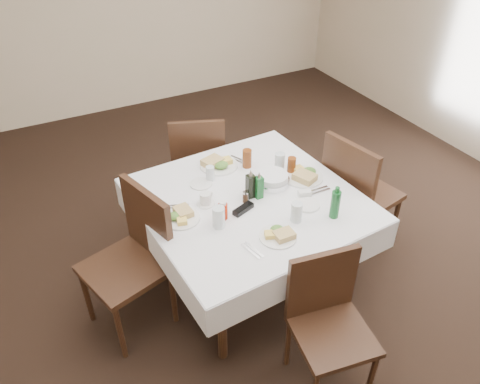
{
  "coord_description": "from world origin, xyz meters",
  "views": [
    {
      "loc": [
        -1.22,
        -2.13,
        2.65
      ],
      "look_at": [
        -0.04,
        0.15,
        0.8
      ],
      "focal_mm": 35.0,
      "sensor_mm": 36.0,
      "label": 1
    }
  ],
  "objects_px": {
    "dining_table": "(249,207)",
    "oil_cruet_green": "(259,186)",
    "chair_west": "(136,252)",
    "water_e": "(280,162)",
    "bread_basket": "(272,179)",
    "chair_south": "(327,315)",
    "ketchup_bottle": "(223,211)",
    "water_s": "(297,212)",
    "water_n": "(210,173)",
    "coffee_mug": "(206,199)",
    "water_w": "(219,217)",
    "oil_cruet_dark": "(251,185)",
    "chair_east": "(355,189)",
    "chair_north": "(198,158)",
    "green_bottle": "(335,204)"
  },
  "relations": [
    {
      "from": "dining_table",
      "to": "water_n",
      "type": "distance_m",
      "value": 0.37
    },
    {
      "from": "oil_cruet_dark",
      "to": "chair_east",
      "type": "bearing_deg",
      "value": -4.96
    },
    {
      "from": "chair_north",
      "to": "oil_cruet_green",
      "type": "relative_size",
      "value": 4.57
    },
    {
      "from": "oil_cruet_green",
      "to": "green_bottle",
      "type": "distance_m",
      "value": 0.52
    },
    {
      "from": "chair_north",
      "to": "chair_east",
      "type": "distance_m",
      "value": 1.34
    },
    {
      "from": "water_e",
      "to": "coffee_mug",
      "type": "bearing_deg",
      "value": -168.6
    },
    {
      "from": "coffee_mug",
      "to": "water_n",
      "type": "bearing_deg",
      "value": 59.29
    },
    {
      "from": "chair_south",
      "to": "coffee_mug",
      "type": "xyz_separation_m",
      "value": [
        -0.31,
        0.97,
        0.29
      ]
    },
    {
      "from": "chair_east",
      "to": "coffee_mug",
      "type": "bearing_deg",
      "value": 173.16
    },
    {
      "from": "dining_table",
      "to": "oil_cruet_green",
      "type": "distance_m",
      "value": 0.18
    },
    {
      "from": "water_e",
      "to": "bread_basket",
      "type": "xyz_separation_m",
      "value": [
        -0.14,
        -0.13,
        -0.03
      ]
    },
    {
      "from": "coffee_mug",
      "to": "chair_south",
      "type": "bearing_deg",
      "value": -72.18
    },
    {
      "from": "water_e",
      "to": "oil_cruet_dark",
      "type": "relative_size",
      "value": 0.62
    },
    {
      "from": "oil_cruet_dark",
      "to": "ketchup_bottle",
      "type": "distance_m",
      "value": 0.29
    },
    {
      "from": "dining_table",
      "to": "ketchup_bottle",
      "type": "xyz_separation_m",
      "value": [
        -0.25,
        -0.11,
        0.14
      ]
    },
    {
      "from": "bread_basket",
      "to": "ketchup_bottle",
      "type": "height_order",
      "value": "ketchup_bottle"
    },
    {
      "from": "chair_west",
      "to": "oil_cruet_green",
      "type": "relative_size",
      "value": 4.88
    },
    {
      "from": "chair_south",
      "to": "ketchup_bottle",
      "type": "bearing_deg",
      "value": 109.38
    },
    {
      "from": "chair_east",
      "to": "oil_cruet_dark",
      "type": "bearing_deg",
      "value": 175.04
    },
    {
      "from": "oil_cruet_dark",
      "to": "green_bottle",
      "type": "distance_m",
      "value": 0.57
    },
    {
      "from": "chair_north",
      "to": "bread_basket",
      "type": "relative_size",
      "value": 3.86
    },
    {
      "from": "dining_table",
      "to": "chair_north",
      "type": "relative_size",
      "value": 1.58
    },
    {
      "from": "water_e",
      "to": "oil_cruet_dark",
      "type": "height_order",
      "value": "oil_cruet_dark"
    },
    {
      "from": "chair_north",
      "to": "water_s",
      "type": "xyz_separation_m",
      "value": [
        0.12,
        -1.31,
        0.29
      ]
    },
    {
      "from": "chair_north",
      "to": "ketchup_bottle",
      "type": "bearing_deg",
      "value": -104.57
    },
    {
      "from": "dining_table",
      "to": "oil_cruet_green",
      "type": "xyz_separation_m",
      "value": [
        0.06,
        -0.02,
        0.16
      ]
    },
    {
      "from": "dining_table",
      "to": "water_n",
      "type": "bearing_deg",
      "value": 113.78
    },
    {
      "from": "water_e",
      "to": "water_w",
      "type": "height_order",
      "value": "water_w"
    },
    {
      "from": "chair_west",
      "to": "water_w",
      "type": "xyz_separation_m",
      "value": [
        0.5,
        -0.21,
        0.26
      ]
    },
    {
      "from": "oil_cruet_green",
      "to": "oil_cruet_dark",
      "type": "bearing_deg",
      "value": 146.73
    },
    {
      "from": "water_n",
      "to": "oil_cruet_green",
      "type": "relative_size",
      "value": 0.53
    },
    {
      "from": "bread_basket",
      "to": "oil_cruet_dark",
      "type": "xyz_separation_m",
      "value": [
        -0.21,
        -0.06,
        0.06
      ]
    },
    {
      "from": "chair_east",
      "to": "water_e",
      "type": "xyz_separation_m",
      "value": [
        -0.52,
        0.27,
        0.25
      ]
    },
    {
      "from": "chair_south",
      "to": "water_e",
      "type": "xyz_separation_m",
      "value": [
        0.34,
        1.11,
        0.32
      ]
    },
    {
      "from": "chair_north",
      "to": "ketchup_bottle",
      "type": "height_order",
      "value": "chair_north"
    },
    {
      "from": "oil_cruet_green",
      "to": "bread_basket",
      "type": "bearing_deg",
      "value": 30.09
    },
    {
      "from": "water_w",
      "to": "coffee_mug",
      "type": "bearing_deg",
      "value": 84.99
    },
    {
      "from": "chair_west",
      "to": "water_e",
      "type": "relative_size",
      "value": 7.38
    },
    {
      "from": "bread_basket",
      "to": "oil_cruet_green",
      "type": "bearing_deg",
      "value": -149.91
    },
    {
      "from": "dining_table",
      "to": "water_s",
      "type": "xyz_separation_m",
      "value": [
        0.15,
        -0.35,
        0.14
      ]
    },
    {
      "from": "bread_basket",
      "to": "coffee_mug",
      "type": "distance_m",
      "value": 0.51
    },
    {
      "from": "water_e",
      "to": "green_bottle",
      "type": "relative_size",
      "value": 0.6
    },
    {
      "from": "ketchup_bottle",
      "to": "green_bottle",
      "type": "bearing_deg",
      "value": -26.14
    },
    {
      "from": "chair_west",
      "to": "water_s",
      "type": "relative_size",
      "value": 7.6
    },
    {
      "from": "water_e",
      "to": "chair_west",
      "type": "bearing_deg",
      "value": -171.97
    },
    {
      "from": "ketchup_bottle",
      "to": "bread_basket",
      "type": "bearing_deg",
      "value": 21.28
    },
    {
      "from": "oil_cruet_dark",
      "to": "oil_cruet_green",
      "type": "xyz_separation_m",
      "value": [
        0.05,
        -0.03,
        -0.01
      ]
    },
    {
      "from": "water_s",
      "to": "ketchup_bottle",
      "type": "relative_size",
      "value": 1.02
    },
    {
      "from": "chair_south",
      "to": "water_w",
      "type": "xyz_separation_m",
      "value": [
        -0.33,
        0.73,
        0.32
      ]
    },
    {
      "from": "oil_cruet_dark",
      "to": "oil_cruet_green",
      "type": "bearing_deg",
      "value": -33.27
    }
  ]
}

